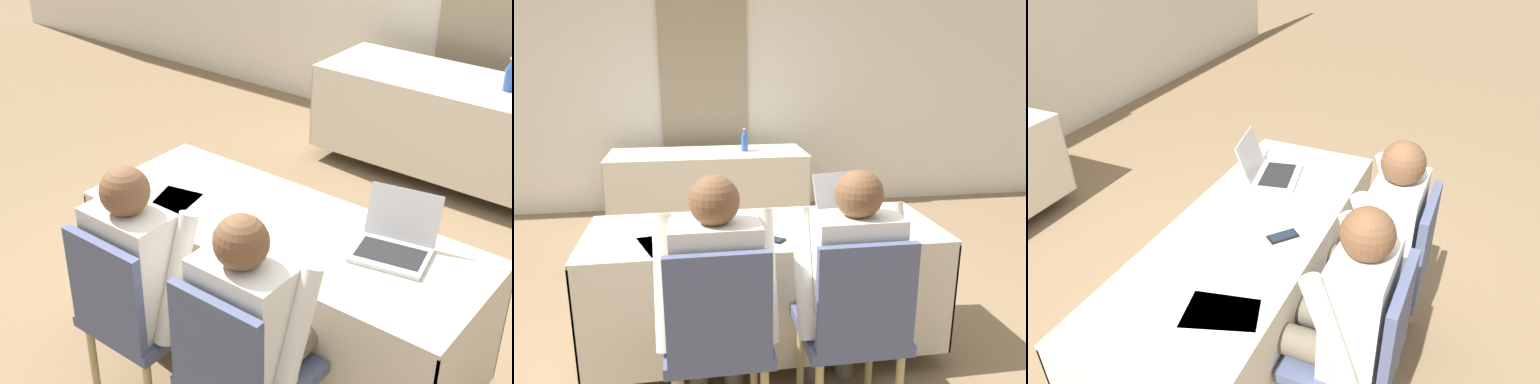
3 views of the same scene
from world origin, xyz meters
TOP-DOWN VIEW (x-y plane):
  - ground_plane at (0.00, 0.00)m, footprint 24.00×24.00m
  - conference_table_near at (0.00, 0.00)m, footprint 1.87×0.72m
  - laptop at (0.50, 0.11)m, footprint 0.37×0.37m
  - cell_phone at (0.01, -0.18)m, footprint 0.15×0.14m
  - paper_beside_laptop at (-0.54, -0.17)m, footprint 0.27×0.33m
  - paper_centre_table at (-0.08, 0.14)m, footprint 0.31×0.35m
  - paper_left_edge at (-0.52, -0.16)m, footprint 0.29×0.35m
  - chair_near_left at (-0.29, -0.66)m, footprint 0.44×0.44m
  - chair_near_right at (0.29, -0.66)m, footprint 0.44×0.44m
  - person_checkered_shirt at (-0.29, -0.56)m, footprint 0.50×0.52m
  - person_white_shirt at (0.29, -0.56)m, footprint 0.50×0.52m

SIDE VIEW (x-z plane):
  - ground_plane at x=0.00m, z-range 0.00..0.00m
  - chair_near_left at x=-0.29m, z-range 0.06..0.98m
  - chair_near_right at x=0.29m, z-range 0.06..0.98m
  - conference_table_near at x=0.00m, z-range 0.19..0.92m
  - person_checkered_shirt at x=-0.29m, z-range 0.08..1.27m
  - person_white_shirt at x=0.29m, z-range 0.08..1.27m
  - paper_beside_laptop at x=-0.54m, z-range 0.74..0.74m
  - paper_centre_table at x=-0.08m, z-range 0.74..0.74m
  - paper_left_edge at x=-0.52m, z-range 0.74..0.74m
  - cell_phone at x=0.01m, z-range 0.74..0.75m
  - laptop at x=0.50m, z-range 0.67..0.90m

